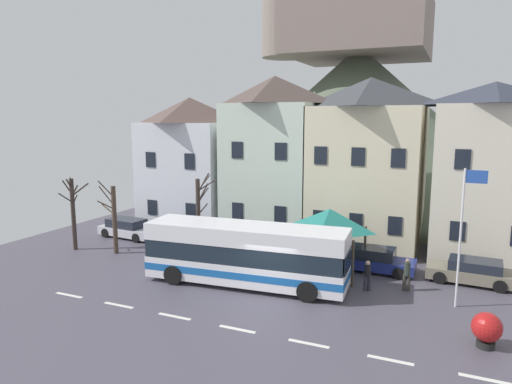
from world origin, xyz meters
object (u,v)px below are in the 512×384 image
at_px(harbour_buoy, 487,328).
at_px(townhouse_02, 368,162).
at_px(parked_car_02, 472,271).
at_px(townhouse_00, 191,164).
at_px(public_bench, 327,253).
at_px(parked_car_01, 183,235).
at_px(parked_car_00, 373,259).
at_px(hilltop_castle, 356,118).
at_px(transit_bus, 246,255).
at_px(parked_car_03, 128,228).
at_px(bus_shelter, 330,220).
at_px(townhouse_01, 274,158).
at_px(townhouse_03, 489,173).
at_px(bare_tree_01, 114,219).
at_px(pedestrian_01, 407,274).
at_px(bare_tree_02, 73,211).
at_px(pedestrian_00, 367,275).
at_px(flagpole, 463,227).
at_px(bare_tree_00, 199,215).

bearing_deg(harbour_buoy, townhouse_02, 117.99).
bearing_deg(parked_car_02, townhouse_00, -10.66).
height_order(public_bench, harbour_buoy, harbour_buoy).
bearing_deg(parked_car_01, townhouse_02, 29.47).
xyz_separation_m(townhouse_02, public_bench, (-1.36, -4.97, -5.03)).
xyz_separation_m(parked_car_00, parked_car_02, (5.00, 0.08, -0.03)).
bearing_deg(hilltop_castle, townhouse_00, -118.17).
bearing_deg(harbour_buoy, transit_bus, 167.71).
xyz_separation_m(transit_bus, parked_car_03, (-11.66, 5.19, -0.92)).
distance_m(parked_car_00, harbour_buoy, 8.93).
relative_size(hilltop_castle, bus_shelter, 9.62).
bearing_deg(townhouse_01, townhouse_00, -179.97).
relative_size(parked_car_00, public_bench, 2.88).
bearing_deg(parked_car_00, townhouse_03, 40.78).
relative_size(bus_shelter, parked_car_01, 0.80).
relative_size(townhouse_01, bare_tree_01, 2.42).
bearing_deg(parked_car_03, transit_bus, -18.78).
bearing_deg(pedestrian_01, townhouse_01, 143.36).
bearing_deg(bare_tree_02, transit_bus, -5.94).
height_order(pedestrian_00, public_bench, pedestrian_00).
relative_size(parked_car_00, flagpole, 0.71).
height_order(transit_bus, parked_car_03, transit_bus).
distance_m(hilltop_castle, pedestrian_00, 26.77).
bearing_deg(pedestrian_00, bus_shelter, 142.38).
xyz_separation_m(pedestrian_01, bare_tree_00, (-12.10, 0.61, 1.79)).
height_order(townhouse_02, pedestrian_01, townhouse_02).
bearing_deg(parked_car_00, parked_car_02, 2.07).
height_order(parked_car_01, bare_tree_01, bare_tree_01).
bearing_deg(transit_bus, parked_car_03, 151.47).
height_order(parked_car_03, pedestrian_01, pedestrian_01).
bearing_deg(parked_car_01, townhouse_00, 118.53).
distance_m(harbour_buoy, bare_tree_00, 16.42).
bearing_deg(parked_car_02, harbour_buoy, 96.15).
distance_m(bus_shelter, bare_tree_00, 7.90).
distance_m(townhouse_02, transit_bus, 11.86).
bearing_deg(townhouse_02, bare_tree_01, -148.04).
bearing_deg(parked_car_01, public_bench, 5.98).
relative_size(parked_car_02, pedestrian_00, 2.80).
bearing_deg(hilltop_castle, pedestrian_00, -76.67).
xyz_separation_m(townhouse_03, hilltop_castle, (-11.37, 17.13, 3.11)).
xyz_separation_m(townhouse_02, pedestrian_01, (3.49, -8.02, -4.65)).
height_order(townhouse_02, hilltop_castle, hilltop_castle).
relative_size(townhouse_03, parked_car_01, 2.32).
bearing_deg(townhouse_01, pedestrian_01, -36.64).
distance_m(townhouse_00, parked_car_00, 16.10).
height_order(parked_car_01, public_bench, parked_car_01).
height_order(hilltop_castle, parked_car_01, hilltop_castle).
height_order(townhouse_00, parked_car_01, townhouse_00).
bearing_deg(pedestrian_01, public_bench, 147.77).
distance_m(townhouse_00, harbour_buoy, 23.80).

